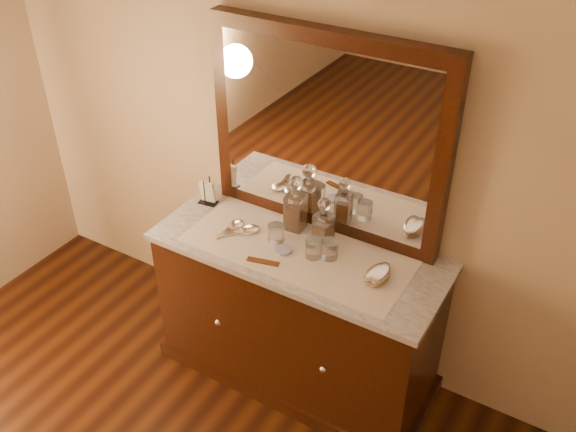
{
  "coord_description": "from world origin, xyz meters",
  "views": [
    {
      "loc": [
        1.19,
        -0.14,
        2.69
      ],
      "look_at": [
        0.0,
        1.85,
        1.1
      ],
      "focal_mm": 39.31,
      "sensor_mm": 36.0,
      "label": 1
    }
  ],
  "objects_px": {
    "napkin_rack": "(208,193)",
    "hand_mirror_inner": "(246,230)",
    "mirror_frame": "(326,135)",
    "comb": "(263,262)",
    "decanter_right": "(323,226)",
    "dresser_cabinet": "(298,316)",
    "brush_near": "(376,274)",
    "hand_mirror_outer": "(233,226)",
    "pin_dish": "(283,250)",
    "brush_far": "(381,275)",
    "decanter_left": "(296,209)"
  },
  "relations": [
    {
      "from": "decanter_right",
      "to": "hand_mirror_inner",
      "type": "bearing_deg",
      "value": -163.0
    },
    {
      "from": "napkin_rack",
      "to": "brush_near",
      "type": "distance_m",
      "value": 1.03
    },
    {
      "from": "hand_mirror_outer",
      "to": "hand_mirror_inner",
      "type": "height_order",
      "value": "hand_mirror_inner"
    },
    {
      "from": "pin_dish",
      "to": "hand_mirror_outer",
      "type": "xyz_separation_m",
      "value": [
        -0.32,
        0.04,
        0.0
      ]
    },
    {
      "from": "brush_near",
      "to": "brush_far",
      "type": "height_order",
      "value": "brush_far"
    },
    {
      "from": "dresser_cabinet",
      "to": "brush_near",
      "type": "distance_m",
      "value": 0.62
    },
    {
      "from": "decanter_left",
      "to": "brush_near",
      "type": "height_order",
      "value": "decanter_left"
    },
    {
      "from": "decanter_left",
      "to": "decanter_right",
      "type": "bearing_deg",
      "value": -12.76
    },
    {
      "from": "hand_mirror_outer",
      "to": "decanter_left",
      "type": "bearing_deg",
      "value": 30.42
    },
    {
      "from": "mirror_frame",
      "to": "brush_far",
      "type": "height_order",
      "value": "mirror_frame"
    },
    {
      "from": "brush_far",
      "to": "decanter_right",
      "type": "bearing_deg",
      "value": 163.26
    },
    {
      "from": "mirror_frame",
      "to": "comb",
      "type": "bearing_deg",
      "value": -101.78
    },
    {
      "from": "dresser_cabinet",
      "to": "comb",
      "type": "distance_m",
      "value": 0.49
    },
    {
      "from": "pin_dish",
      "to": "brush_near",
      "type": "xyz_separation_m",
      "value": [
        0.46,
        0.05,
        0.02
      ]
    },
    {
      "from": "decanter_right",
      "to": "brush_far",
      "type": "bearing_deg",
      "value": -16.74
    },
    {
      "from": "mirror_frame",
      "to": "hand_mirror_inner",
      "type": "relative_size",
      "value": 6.03
    },
    {
      "from": "mirror_frame",
      "to": "napkin_rack",
      "type": "relative_size",
      "value": 8.08
    },
    {
      "from": "dresser_cabinet",
      "to": "decanter_left",
      "type": "bearing_deg",
      "value": 125.49
    },
    {
      "from": "brush_far",
      "to": "hand_mirror_outer",
      "type": "xyz_separation_m",
      "value": [
        -0.8,
        -0.01,
        -0.01
      ]
    },
    {
      "from": "pin_dish",
      "to": "brush_near",
      "type": "distance_m",
      "value": 0.46
    },
    {
      "from": "napkin_rack",
      "to": "hand_mirror_inner",
      "type": "xyz_separation_m",
      "value": [
        0.32,
        -0.12,
        -0.05
      ]
    },
    {
      "from": "dresser_cabinet",
      "to": "hand_mirror_outer",
      "type": "relative_size",
      "value": 6.99
    },
    {
      "from": "mirror_frame",
      "to": "comb",
      "type": "relative_size",
      "value": 7.73
    },
    {
      "from": "decanter_left",
      "to": "mirror_frame",
      "type": "bearing_deg",
      "value": 47.69
    },
    {
      "from": "mirror_frame",
      "to": "decanter_right",
      "type": "xyz_separation_m",
      "value": [
        0.08,
        -0.15,
        -0.4
      ]
    },
    {
      "from": "mirror_frame",
      "to": "comb",
      "type": "distance_m",
      "value": 0.66
    },
    {
      "from": "brush_near",
      "to": "comb",
      "type": "bearing_deg",
      "value": -161.41
    },
    {
      "from": "mirror_frame",
      "to": "brush_far",
      "type": "distance_m",
      "value": 0.69
    },
    {
      "from": "mirror_frame",
      "to": "napkin_rack",
      "type": "bearing_deg",
      "value": -166.95
    },
    {
      "from": "dresser_cabinet",
      "to": "mirror_frame",
      "type": "xyz_separation_m",
      "value": [
        0.0,
        0.25,
        0.94
      ]
    },
    {
      "from": "decanter_right",
      "to": "brush_near",
      "type": "distance_m",
      "value": 0.35
    },
    {
      "from": "dresser_cabinet",
      "to": "hand_mirror_outer",
      "type": "distance_m",
      "value": 0.58
    },
    {
      "from": "brush_far",
      "to": "hand_mirror_outer",
      "type": "height_order",
      "value": "brush_far"
    },
    {
      "from": "dresser_cabinet",
      "to": "mirror_frame",
      "type": "bearing_deg",
      "value": 90.0
    },
    {
      "from": "brush_far",
      "to": "hand_mirror_inner",
      "type": "relative_size",
      "value": 0.86
    },
    {
      "from": "napkin_rack",
      "to": "hand_mirror_outer",
      "type": "xyz_separation_m",
      "value": [
        0.25,
        -0.12,
        -0.05
      ]
    },
    {
      "from": "dresser_cabinet",
      "to": "brush_near",
      "type": "xyz_separation_m",
      "value": [
        0.41,
        -0.01,
        0.47
      ]
    },
    {
      "from": "mirror_frame",
      "to": "decanter_right",
      "type": "distance_m",
      "value": 0.43
    },
    {
      "from": "hand_mirror_outer",
      "to": "decanter_right",
      "type": "bearing_deg",
      "value": 14.75
    },
    {
      "from": "brush_near",
      "to": "hand_mirror_outer",
      "type": "relative_size",
      "value": 0.86
    },
    {
      "from": "brush_far",
      "to": "hand_mirror_outer",
      "type": "distance_m",
      "value": 0.8
    },
    {
      "from": "brush_far",
      "to": "brush_near",
      "type": "bearing_deg",
      "value": -167.59
    },
    {
      "from": "napkin_rack",
      "to": "decanter_left",
      "type": "relative_size",
      "value": 0.5
    },
    {
      "from": "decanter_right",
      "to": "brush_near",
      "type": "xyz_separation_m",
      "value": [
        0.33,
        -0.11,
        -0.08
      ]
    },
    {
      "from": "comb",
      "to": "decanter_left",
      "type": "relative_size",
      "value": 0.52
    },
    {
      "from": "hand_mirror_outer",
      "to": "pin_dish",
      "type": "bearing_deg",
      "value": -6.95
    },
    {
      "from": "comb",
      "to": "decanter_right",
      "type": "bearing_deg",
      "value": 45.01
    },
    {
      "from": "napkin_rack",
      "to": "decanter_left",
      "type": "distance_m",
      "value": 0.52
    },
    {
      "from": "dresser_cabinet",
      "to": "brush_near",
      "type": "relative_size",
      "value": 8.12
    },
    {
      "from": "pin_dish",
      "to": "hand_mirror_outer",
      "type": "distance_m",
      "value": 0.32
    }
  ]
}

